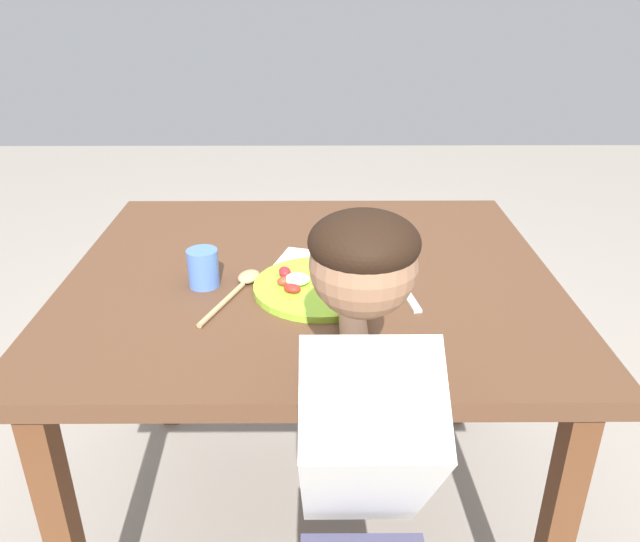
{
  "coord_description": "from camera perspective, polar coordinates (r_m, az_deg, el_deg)",
  "views": [
    {
      "loc": [
        0.01,
        -1.23,
        1.32
      ],
      "look_at": [
        0.02,
        -0.04,
        0.75
      ],
      "focal_mm": 34.94,
      "sensor_mm": 36.0,
      "label": 1
    }
  ],
  "objects": [
    {
      "name": "drinking_cup",
      "position": [
        1.31,
        -10.65,
        0.27
      ],
      "size": [
        0.06,
        0.06,
        0.08
      ],
      "primitive_type": "cylinder",
      "color": "#4E77CF",
      "rests_on": "dining_table"
    },
    {
      "name": "dining_table",
      "position": [
        1.41,
        -0.84,
        -3.01
      ],
      "size": [
        1.05,
        0.94,
        0.73
      ],
      "color": "brown",
      "rests_on": "ground_plane"
    },
    {
      "name": "plate",
      "position": [
        1.28,
        0.35,
        -1.15
      ],
      "size": [
        0.28,
        0.28,
        0.06
      ],
      "color": "#91C731",
      "rests_on": "dining_table"
    },
    {
      "name": "spoon",
      "position": [
        1.3,
        -7.2,
        -1.2
      ],
      "size": [
        0.11,
        0.23,
        0.02
      ],
      "rotation": [
        0.0,
        0.0,
        1.21
      ],
      "color": "tan",
      "rests_on": "dining_table"
    },
    {
      "name": "ground_plane",
      "position": [
        1.81,
        -0.7,
        -21.39
      ],
      "size": [
        8.0,
        8.0,
        0.0
      ],
      "primitive_type": "plane",
      "color": "gray"
    },
    {
      "name": "napkin",
      "position": [
        1.4,
        -1.05,
        0.64
      ],
      "size": [
        0.19,
        0.19,
        0.0
      ],
      "primitive_type": "cube",
      "rotation": [
        0.0,
        0.0,
        -0.29
      ],
      "color": "white",
      "rests_on": "dining_table"
    },
    {
      "name": "fork",
      "position": [
        1.3,
        7.69,
        -1.65
      ],
      "size": [
        0.05,
        0.21,
        0.01
      ],
      "rotation": [
        0.0,
        0.0,
        1.73
      ],
      "color": "silver",
      "rests_on": "dining_table"
    }
  ]
}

